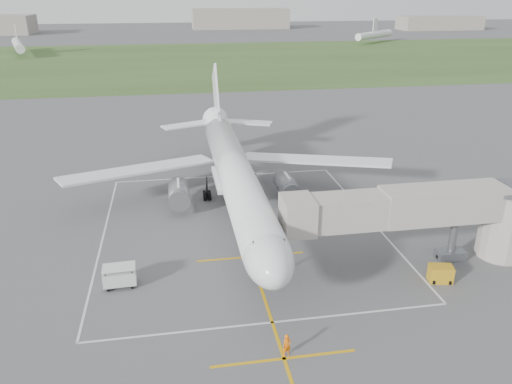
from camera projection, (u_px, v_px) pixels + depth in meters
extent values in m
plane|color=#4E4E50|center=(237.00, 213.00, 55.45)|extent=(700.00, 700.00, 0.00)
cube|color=#375023|center=(187.00, 61.00, 174.14)|extent=(700.00, 120.00, 0.02)
cube|color=#D5990C|center=(243.00, 233.00, 50.88)|extent=(0.25, 60.00, 0.01)
cube|color=#D5990C|center=(284.00, 359.00, 33.53)|extent=(10.00, 0.25, 0.01)
cube|color=#D5990C|center=(251.00, 257.00, 46.32)|extent=(10.00, 0.25, 0.01)
cube|color=silver|center=(225.00, 176.00, 66.40)|extent=(28.00, 0.20, 0.01)
cube|color=silver|center=(272.00, 322.00, 37.19)|extent=(28.00, 0.20, 0.01)
cube|color=silver|center=(103.00, 239.00, 49.60)|extent=(0.20, 32.00, 0.01)
cube|color=silver|center=(369.00, 219.00, 53.99)|extent=(0.20, 32.00, 0.01)
cylinder|color=white|center=(236.00, 175.00, 53.75)|extent=(3.80, 36.00, 3.80)
ellipsoid|color=white|center=(268.00, 256.00, 37.32)|extent=(3.80, 7.22, 3.80)
cube|color=black|center=(270.00, 250.00, 36.10)|extent=(2.40, 1.60, 0.99)
cone|color=white|center=(217.00, 124.00, 72.32)|extent=(3.80, 6.00, 3.80)
cube|color=white|center=(314.00, 160.00, 61.20)|extent=(17.93, 11.24, 1.23)
cube|color=white|center=(140.00, 169.00, 57.91)|extent=(17.93, 11.24, 1.23)
cube|color=white|center=(233.00, 179.00, 57.08)|extent=(4.20, 8.00, 0.50)
cube|color=white|center=(216.00, 94.00, 71.34)|extent=(0.30, 7.89, 8.65)
cube|color=white|center=(218.00, 118.00, 70.46)|extent=(0.35, 5.00, 1.20)
cube|color=white|center=(246.00, 122.00, 72.63)|extent=(7.85, 5.03, 0.20)
cube|color=white|center=(188.00, 125.00, 71.31)|extent=(7.85, 5.03, 0.20)
cylinder|color=slate|center=(286.00, 185.00, 57.99)|extent=(2.30, 4.20, 2.30)
cube|color=white|center=(287.00, 180.00, 57.41)|extent=(0.25, 2.40, 1.20)
cylinder|color=slate|center=(179.00, 192.00, 56.05)|extent=(2.30, 4.20, 2.30)
cube|color=white|center=(178.00, 187.00, 55.47)|extent=(0.25, 2.40, 1.20)
cylinder|color=black|center=(259.00, 269.00, 41.72)|extent=(0.18, 0.18, 2.60)
cylinder|color=black|center=(258.00, 279.00, 42.04)|extent=(0.28, 0.80, 0.80)
cylinder|color=black|center=(261.00, 279.00, 42.08)|extent=(0.28, 0.80, 0.80)
cylinder|color=black|center=(255.00, 185.00, 59.48)|extent=(0.22, 0.22, 2.80)
cylinder|color=black|center=(254.00, 193.00, 59.47)|extent=(0.32, 0.96, 0.96)
cylinder|color=black|center=(258.00, 193.00, 59.56)|extent=(0.32, 0.96, 0.96)
cylinder|color=black|center=(253.00, 191.00, 60.11)|extent=(0.32, 0.96, 0.96)
cylinder|color=black|center=(257.00, 191.00, 60.19)|extent=(0.32, 0.96, 0.96)
cylinder|color=black|center=(207.00, 188.00, 58.58)|extent=(0.22, 0.22, 2.80)
cylinder|color=black|center=(205.00, 197.00, 58.56)|extent=(0.32, 0.96, 0.96)
cylinder|color=black|center=(210.00, 196.00, 58.65)|extent=(0.32, 0.96, 0.96)
cylinder|color=black|center=(205.00, 194.00, 59.20)|extent=(0.32, 0.96, 0.96)
cylinder|color=black|center=(209.00, 194.00, 59.29)|extent=(0.32, 0.96, 0.96)
cube|color=gray|center=(347.00, 211.00, 42.23)|extent=(11.09, 2.90, 2.80)
cube|color=gray|center=(443.00, 203.00, 43.55)|extent=(11.09, 3.10, 3.00)
cube|color=gray|center=(298.00, 215.00, 41.55)|extent=(2.60, 3.40, 3.00)
cylinder|color=slate|center=(453.00, 239.00, 45.15)|extent=(0.70, 0.70, 4.20)
cube|color=slate|center=(450.00, 255.00, 45.77)|extent=(2.60, 1.40, 0.90)
cylinder|color=gray|center=(505.00, 224.00, 45.52)|extent=(4.40, 4.40, 6.40)
cylinder|color=slate|center=(512.00, 189.00, 44.24)|extent=(5.00, 5.00, 0.30)
cylinder|color=black|center=(440.00, 257.00, 45.65)|extent=(0.70, 0.30, 0.70)
cylinder|color=black|center=(460.00, 255.00, 45.97)|extent=(0.70, 0.30, 0.70)
cube|color=#C49018|center=(441.00, 274.00, 42.21)|extent=(2.14, 1.64, 1.44)
cylinder|color=black|center=(433.00, 282.00, 41.95)|extent=(0.28, 0.45, 0.42)
cylinder|color=black|center=(450.00, 282.00, 41.88)|extent=(0.28, 0.45, 0.42)
cube|color=silver|center=(120.00, 277.00, 41.43)|extent=(2.72, 1.70, 1.17)
cube|color=silver|center=(119.00, 267.00, 41.09)|extent=(2.72, 1.70, 0.09)
cylinder|color=black|center=(106.00, 280.00, 40.57)|extent=(0.09, 0.09, 1.38)
cylinder|color=black|center=(133.00, 277.00, 40.97)|extent=(0.09, 0.09, 1.38)
cylinder|color=black|center=(107.00, 272.00, 41.72)|extent=(0.09, 0.09, 1.38)
cylinder|color=black|center=(133.00, 269.00, 42.13)|extent=(0.09, 0.09, 1.38)
cylinder|color=black|center=(108.00, 289.00, 40.98)|extent=(0.21, 0.43, 0.43)
cylinder|color=black|center=(132.00, 286.00, 41.34)|extent=(0.21, 0.43, 0.43)
cylinder|color=black|center=(109.00, 281.00, 42.04)|extent=(0.21, 0.43, 0.43)
cylinder|color=black|center=(132.00, 279.00, 42.40)|extent=(0.21, 0.43, 0.43)
imported|color=orange|center=(287.00, 345.00, 33.56)|extent=(0.68, 0.54, 1.64)
imported|color=orange|center=(183.00, 196.00, 57.68)|extent=(1.12, 1.13, 1.84)
cube|color=gray|center=(240.00, 19.00, 315.10)|extent=(60.00, 20.00, 12.00)
cube|color=gray|center=(440.00, 23.00, 307.25)|extent=(50.00, 18.00, 8.00)
cylinder|color=white|center=(18.00, 45.00, 188.96)|extent=(12.35, 31.55, 3.20)
cube|color=white|center=(16.00, 33.00, 187.27)|extent=(1.45, 3.91, 5.50)
cylinder|color=white|center=(374.00, 35.00, 231.94)|extent=(25.98, 23.73, 3.20)
cube|color=white|center=(375.00, 25.00, 230.24)|extent=(3.18, 2.89, 5.50)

